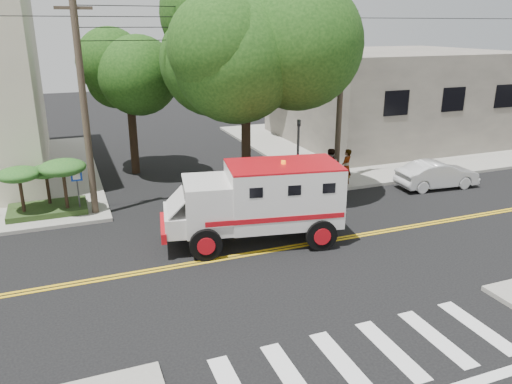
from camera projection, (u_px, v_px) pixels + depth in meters
name	position (u px, v px, depth m)	size (l,w,h in m)	color
ground	(270.00, 251.00, 18.11)	(100.00, 100.00, 0.00)	black
sidewalk_ne	(373.00, 142.00, 34.66)	(17.00, 17.00, 0.15)	gray
building_right	(391.00, 95.00, 34.64)	(14.00, 12.00, 6.00)	#655E56
utility_pole_left	(85.00, 111.00, 20.05)	(0.28, 0.28, 9.00)	#382D23
utility_pole_right	(340.00, 96.00, 24.32)	(0.28, 0.28, 9.00)	#382D23
tree_main	(257.00, 39.00, 21.97)	(6.08, 5.70, 9.85)	black
tree_left	(135.00, 67.00, 25.77)	(4.48, 4.20, 7.70)	black
tree_right	(301.00, 52.00, 33.14)	(4.80, 4.50, 8.20)	black
traffic_signal	(298.00, 148.00, 23.66)	(0.15, 0.18, 3.60)	#3F3F42
accessibility_sign	(78.00, 186.00, 20.99)	(0.45, 0.10, 2.02)	#3F3F42
palm_planter	(45.00, 179.00, 20.88)	(3.52, 2.63, 2.36)	#1E3314
armored_truck	(260.00, 199.00, 18.40)	(6.87, 3.56, 2.99)	silver
parked_sedan	(437.00, 175.00, 24.93)	(1.43, 4.11, 1.35)	#B9B9B9
pedestrian_a	(346.00, 167.00, 24.86)	(0.66, 0.44, 1.82)	gray
pedestrian_b	(330.00, 168.00, 24.51)	(0.94, 0.73, 1.94)	gray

